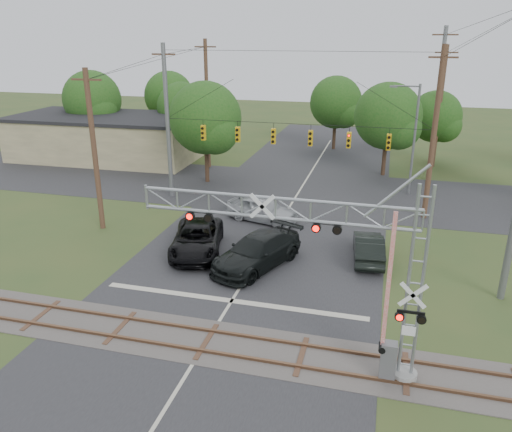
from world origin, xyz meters
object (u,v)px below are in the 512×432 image
(pickup_black, at_px, (197,239))
(commercial_building, at_px, (107,137))
(sedan_silver, at_px, (262,209))
(streetlight, at_px, (413,134))
(car_dark, at_px, (257,252))
(traffic_signal_span, at_px, (305,131))
(crossing_gantry, at_px, (326,257))

(pickup_black, relative_size, commercial_building, 0.32)
(sedan_silver, distance_m, streetlight, 13.72)
(pickup_black, height_order, car_dark, car_dark)
(traffic_signal_span, xyz_separation_m, commercial_building, (-22.00, 10.38, -3.46))
(crossing_gantry, distance_m, commercial_building, 38.77)
(crossing_gantry, relative_size, traffic_signal_span, 0.55)
(pickup_black, bearing_deg, crossing_gantry, -60.82)
(crossing_gantry, xyz_separation_m, car_dark, (-4.60, 7.90, -3.74))
(crossing_gantry, bearing_deg, car_dark, 120.22)
(crossing_gantry, bearing_deg, streetlight, 81.38)
(pickup_black, bearing_deg, commercial_building, 116.62)
(car_dark, bearing_deg, streetlight, 85.61)
(traffic_signal_span, distance_m, pickup_black, 11.60)
(commercial_building, bearing_deg, sedan_silver, -36.08)
(crossing_gantry, relative_size, car_dark, 1.73)
(commercial_building, bearing_deg, traffic_signal_span, -26.40)
(traffic_signal_span, distance_m, commercial_building, 24.57)
(crossing_gantry, distance_m, car_dark, 9.88)
(car_dark, xyz_separation_m, sedan_silver, (-1.47, 6.99, -0.04))
(car_dark, height_order, commercial_building, commercial_building)
(streetlight, bearing_deg, pickup_black, -129.03)
(streetlight, bearing_deg, crossing_gantry, -98.62)
(crossing_gantry, bearing_deg, pickup_black, 133.76)
(pickup_black, xyz_separation_m, commercial_building, (-17.41, 19.89, 1.36))
(commercial_building, distance_m, streetlight, 30.04)
(pickup_black, distance_m, sedan_silver, 6.50)
(car_dark, bearing_deg, sedan_silver, 124.84)
(pickup_black, relative_size, sedan_silver, 1.19)
(pickup_black, distance_m, streetlight, 19.61)
(crossing_gantry, xyz_separation_m, traffic_signal_span, (-3.90, 18.37, 1.02))
(traffic_signal_span, height_order, sedan_silver, traffic_signal_span)
(pickup_black, xyz_separation_m, sedan_silver, (2.41, 6.03, 0.02))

